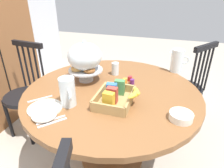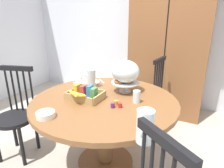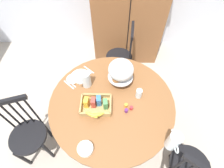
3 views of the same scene
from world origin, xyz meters
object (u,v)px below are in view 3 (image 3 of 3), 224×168
Objects in this scene: pastry_stand_with_dome at (121,70)px; milk_pitcher at (86,80)px; windsor_chair_facing_door at (28,135)px; drinking_glass at (139,93)px; wooden_armoire at (129,3)px; china_plate_small at (73,79)px; orange_juice_pitcher at (173,141)px; china_plate_large at (80,76)px; cereal_basket at (96,105)px; cereal_bowl at (85,149)px; windsor_chair_near_window at (189,168)px; dining_table at (112,109)px; windsor_chair_by_cabinet at (121,57)px.

milk_pitcher is at bearing -173.21° from pastry_stand_with_dome.
windsor_chair_facing_door is 1.30m from drinking_glass.
wooden_armoire is 13.07× the size of china_plate_small.
windsor_chair_facing_door is at bearing 172.65° from orange_juice_pitcher.
wooden_armoire is 8.91× the size of china_plate_large.
cereal_basket is 1.44× the size of china_plate_large.
china_plate_small is (-0.17, 0.07, -0.07)m from milk_pitcher.
cereal_bowl is at bearing -176.45° from orange_juice_pitcher.
windsor_chair_facing_door is at bearing -122.57° from wooden_armoire.
china_plate_small is at bearing 49.39° from windsor_chair_facing_door.
pastry_stand_with_dome is 0.58m from china_plate_small.
wooden_armoire is at bearing 61.44° from china_plate_small.
pastry_stand_with_dome reaches higher than drinking_glass.
china_plate_small is (0.47, 0.55, 0.30)m from windsor_chair_facing_door.
drinking_glass is at bearing 126.34° from windsor_chair_near_window.
cereal_basket is (-0.92, 0.51, 0.33)m from windsor_chair_near_window.
wooden_armoire reaches higher than drinking_glass.
windsor_chair_near_window is at bearing -37.63° from dining_table.
cereal_bowl is at bearing -85.49° from milk_pitcher.
pastry_stand_with_dome reaches higher than cereal_basket.
windsor_chair_by_cabinet is 0.85m from china_plate_large.
milk_pitcher is at bearing -111.27° from wooden_armoire.
windsor_chair_by_cabinet is (-0.64, 1.55, 0.00)m from windsor_chair_near_window.
wooden_armoire is 2.01× the size of windsor_chair_facing_door.
orange_juice_pitcher is at bearing -65.01° from drinking_glass.
windsor_chair_near_window is at bearing -51.56° from pastry_stand_with_dome.
pastry_stand_with_dome reaches higher than china_plate_small.
windsor_chair_by_cabinet is at bearing 105.80° from orange_juice_pitcher.
dining_table is 1.36× the size of windsor_chair_facing_door.
dining_table is at bearing -167.93° from drinking_glass.
dining_table is 0.45m from milk_pitcher.
orange_juice_pitcher is at bearing 3.55° from cereal_bowl.
dining_table is 3.86× the size of pastry_stand_with_dome.
pastry_stand_with_dome is 0.39m from milk_pitcher.
milk_pitcher is 1.40× the size of cereal_bowl.
pastry_stand_with_dome is at bearing -96.48° from wooden_armoire.
wooden_armoire is 9.42× the size of orange_juice_pitcher.
windsor_chair_near_window is 1.50m from china_plate_large.
orange_juice_pitcher is at bearing -7.35° from windsor_chair_facing_door.
china_plate_small is (-0.58, -0.67, 0.30)m from windsor_chair_by_cabinet.
china_plate_small is at bearing -130.84° from windsor_chair_by_cabinet.
windsor_chair_by_cabinet is at bearing 76.32° from cereal_bowl.
dining_table is 0.75m from orange_juice_pitcher.
orange_juice_pitcher is (-0.24, 0.13, 0.38)m from windsor_chair_near_window.
windsor_chair_by_cabinet is at bearing 49.16° from china_plate_small.
cereal_basket is at bearing -103.74° from wooden_armoire.
dining_table is 0.97m from windsor_chair_near_window.
windsor_chair_facing_door is 8.86× the size of drinking_glass.
drinking_glass is (0.51, 0.56, 0.03)m from cereal_bowl.
orange_juice_pitcher is at bearing -28.56° from cereal_basket.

